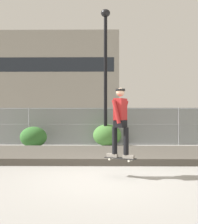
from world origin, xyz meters
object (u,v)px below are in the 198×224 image
object	(u,v)px
skater	(120,118)
parked_car_near	(7,125)
shrub_center	(107,135)
skateboard	(120,158)
street_lamp	(106,61)
shrub_left	(33,137)
parked_car_mid	(119,125)

from	to	relation	value
skater	parked_car_near	world-z (taller)	skater
parked_car_near	shrub_center	size ratio (longest dim) A/B	3.27
skateboard	street_lamp	world-z (taller)	street_lamp
skateboard	skater	bearing A→B (deg)	14.04
skateboard	parked_car_near	xyz separation A→B (m)	(-6.08, 9.40, 0.35)
skateboard	street_lamp	bearing A→B (deg)	92.76
shrub_center	skateboard	bearing A→B (deg)	-88.10
street_lamp	parked_car_near	size ratio (longest dim) A/B	1.46
skater	shrub_left	size ratio (longest dim) A/B	1.40
skateboard	skater	distance (m)	1.00
skateboard	shrub_left	world-z (taller)	shrub_left
skateboard	street_lamp	size ratio (longest dim) A/B	0.12
street_lamp	parked_car_mid	bearing A→B (deg)	75.88
parked_car_near	skateboard	bearing A→B (deg)	-57.09
skateboard	shrub_left	size ratio (longest dim) A/B	0.65
parked_car_near	shrub_left	world-z (taller)	parked_car_near
skateboard	shrub_center	world-z (taller)	shrub_center
skater	shrub_center	xyz separation A→B (m)	(-0.21, 6.35, -0.96)
street_lamp	shrub_left	world-z (taller)	street_lamp
parked_car_mid	shrub_left	size ratio (longest dim) A/B	3.63
skater	street_lamp	xyz separation A→B (m)	(-0.30, 6.14, 2.58)
skateboard	shrub_left	xyz separation A→B (m)	(-3.64, 5.85, -0.00)
skateboard	shrub_left	distance (m)	6.89
skateboard	street_lamp	distance (m)	7.12
skater	street_lamp	world-z (taller)	street_lamp
parked_car_mid	shrub_left	world-z (taller)	parked_car_mid
skater	parked_car_mid	size ratio (longest dim) A/B	0.39
skater	parked_car_mid	world-z (taller)	skater
street_lamp	shrub_left	bearing A→B (deg)	-175.02
street_lamp	shrub_left	xyz separation A→B (m)	(-3.34, -0.29, -3.58)
street_lamp	parked_car_mid	world-z (taller)	street_lamp
parked_car_mid	skateboard	bearing A→B (deg)	-93.39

